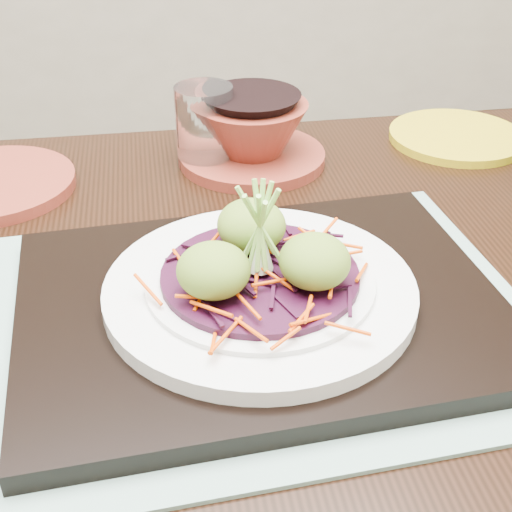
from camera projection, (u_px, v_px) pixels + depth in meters
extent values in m
cube|color=black|center=(218.00, 302.00, 0.66)|extent=(1.14, 0.76, 0.04)
cube|color=black|center=(508.00, 329.00, 1.20)|extent=(0.06, 0.06, 0.67)
cube|color=gray|center=(260.00, 316.00, 0.61)|extent=(0.48, 0.39, 0.00)
cube|color=black|center=(260.00, 305.00, 0.61)|extent=(0.42, 0.33, 0.02)
cylinder|color=silver|center=(260.00, 290.00, 0.60)|extent=(0.26, 0.26, 0.01)
cylinder|color=silver|center=(260.00, 281.00, 0.59)|extent=(0.19, 0.19, 0.01)
cylinder|color=black|center=(260.00, 275.00, 0.59)|extent=(0.17, 0.17, 0.01)
ellipsoid|color=#597D25|center=(214.00, 271.00, 0.55)|extent=(0.06, 0.06, 0.05)
ellipsoid|color=#597D25|center=(315.00, 262.00, 0.57)|extent=(0.06, 0.06, 0.05)
ellipsoid|color=#597D25|center=(252.00, 226.00, 0.61)|extent=(0.06, 0.06, 0.05)
cylinder|color=white|center=(205.00, 127.00, 0.85)|extent=(0.09, 0.09, 0.10)
cylinder|color=maroon|center=(252.00, 157.00, 0.88)|extent=(0.18, 0.18, 0.01)
cylinder|color=#B49B14|center=(457.00, 137.00, 0.93)|extent=(0.18, 0.18, 0.01)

